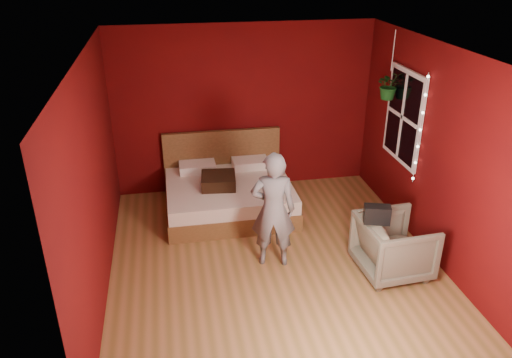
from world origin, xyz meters
The scene contains 10 objects.
floor centered at (0.00, 0.00, 0.00)m, with size 4.50×4.50×0.00m, color #97663C.
room_walls centered at (0.00, 0.00, 1.68)m, with size 4.04×4.54×2.62m.
window centered at (1.97, 0.90, 1.50)m, with size 0.05×0.97×1.27m.
fairy_lights centered at (1.94, 0.37, 1.50)m, with size 0.04×0.04×1.45m.
bed centered at (-0.37, 1.51, 0.26)m, with size 1.83×1.55×1.01m.
person centered at (-0.02, 0.02, 0.74)m, with size 0.54×0.35×1.48m, color slate.
armchair centered at (1.36, -0.44, 0.37)m, with size 0.78×0.80×0.73m, color #6A6754.
handbag centered at (1.08, -0.46, 0.84)m, with size 0.30×0.15×0.21m, color black.
throw_pillow centered at (-0.52, 1.36, 0.54)m, with size 0.48×0.48×0.17m, color black.
hanging_plant centered at (1.85, 1.20, 1.86)m, with size 0.37×0.33×0.94m.
Camera 1 is at (-1.17, -5.06, 3.63)m, focal length 35.00 mm.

